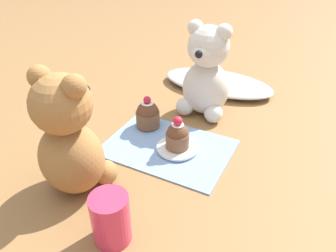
{
  "coord_description": "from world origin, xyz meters",
  "views": [
    {
      "loc": [
        0.26,
        -0.5,
        0.42
      ],
      "look_at": [
        0.0,
        0.0,
        0.06
      ],
      "focal_mm": 35.0,
      "sensor_mm": 36.0,
      "label": 1
    }
  ],
  "objects_px": {
    "teddy_bear_cream": "(206,74)",
    "cupcake_near_tan_bear": "(177,136)",
    "teddy_bear_tan": "(70,138)",
    "cupcake_near_cream_bear": "(148,115)",
    "juice_glass": "(111,219)",
    "saucer_plate": "(177,148)"
  },
  "relations": [
    {
      "from": "juice_glass",
      "to": "saucer_plate",
      "type": "bearing_deg",
      "value": 91.9
    },
    {
      "from": "teddy_bear_cream",
      "to": "cupcake_near_tan_bear",
      "type": "xyz_separation_m",
      "value": [
        0.01,
        -0.18,
        -0.07
      ]
    },
    {
      "from": "teddy_bear_tan",
      "to": "cupcake_near_tan_bear",
      "type": "xyz_separation_m",
      "value": [
        0.12,
        0.18,
        -0.07
      ]
    },
    {
      "from": "teddy_bear_cream",
      "to": "saucer_plate",
      "type": "distance_m",
      "value": 0.2
    },
    {
      "from": "cupcake_near_tan_bear",
      "to": "cupcake_near_cream_bear",
      "type": "bearing_deg",
      "value": 151.84
    },
    {
      "from": "juice_glass",
      "to": "teddy_bear_cream",
      "type": "bearing_deg",
      "value": 92.64
    },
    {
      "from": "teddy_bear_tan",
      "to": "cupcake_near_cream_bear",
      "type": "xyz_separation_m",
      "value": [
        0.02,
        0.23,
        -0.07
      ]
    },
    {
      "from": "teddy_bear_cream",
      "to": "cupcake_near_cream_bear",
      "type": "relative_size",
      "value": 3.0
    },
    {
      "from": "teddy_bear_cream",
      "to": "teddy_bear_tan",
      "type": "distance_m",
      "value": 0.37
    },
    {
      "from": "saucer_plate",
      "to": "cupcake_near_tan_bear",
      "type": "bearing_deg",
      "value": -131.63
    },
    {
      "from": "teddy_bear_cream",
      "to": "juice_glass",
      "type": "height_order",
      "value": "teddy_bear_cream"
    },
    {
      "from": "saucer_plate",
      "to": "juice_glass",
      "type": "distance_m",
      "value": 0.24
    },
    {
      "from": "teddy_bear_cream",
      "to": "teddy_bear_tan",
      "type": "bearing_deg",
      "value": -105.53
    },
    {
      "from": "saucer_plate",
      "to": "cupcake_near_tan_bear",
      "type": "distance_m",
      "value": 0.03
    },
    {
      "from": "teddy_bear_tan",
      "to": "saucer_plate",
      "type": "relative_size",
      "value": 2.64
    },
    {
      "from": "cupcake_near_tan_bear",
      "to": "juice_glass",
      "type": "bearing_deg",
      "value": -88.1
    },
    {
      "from": "cupcake_near_cream_bear",
      "to": "juice_glass",
      "type": "relative_size",
      "value": 0.89
    },
    {
      "from": "cupcake_near_cream_bear",
      "to": "juice_glass",
      "type": "height_order",
      "value": "juice_glass"
    },
    {
      "from": "teddy_bear_tan",
      "to": "cupcake_near_tan_bear",
      "type": "bearing_deg",
      "value": -122.15
    },
    {
      "from": "teddy_bear_cream",
      "to": "teddy_bear_tan",
      "type": "relative_size",
      "value": 0.98
    },
    {
      "from": "saucer_plate",
      "to": "teddy_bear_cream",
      "type": "bearing_deg",
      "value": 93.62
    },
    {
      "from": "saucer_plate",
      "to": "juice_glass",
      "type": "xyz_separation_m",
      "value": [
        0.01,
        -0.24,
        0.03
      ]
    }
  ]
}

